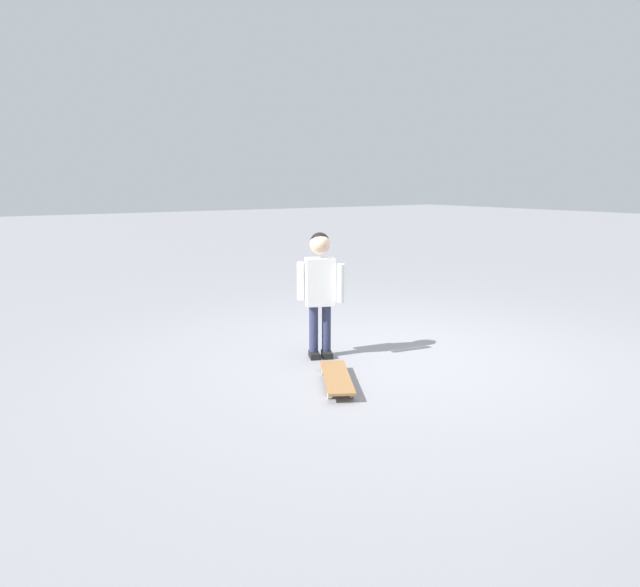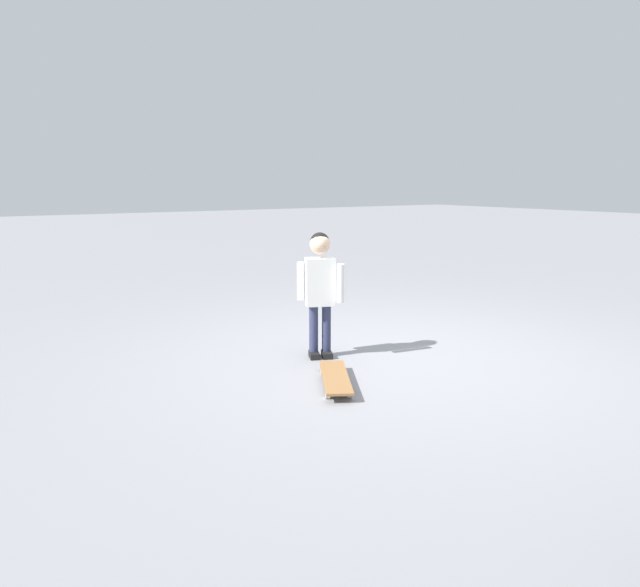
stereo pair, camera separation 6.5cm
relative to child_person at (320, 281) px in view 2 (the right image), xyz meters
name	(u,v)px [view 2 (the right image)]	position (x,y,z in m)	size (l,w,h in m)	color
ground_plane	(398,356)	(0.58, -0.35, -0.66)	(50.00, 50.00, 0.00)	gray
child_person	(320,281)	(0.00, 0.00, 0.00)	(0.29, 0.33, 1.06)	#2D3351
skateboard	(335,378)	(-0.28, -0.64, -0.60)	(0.51, 0.71, 0.07)	olive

